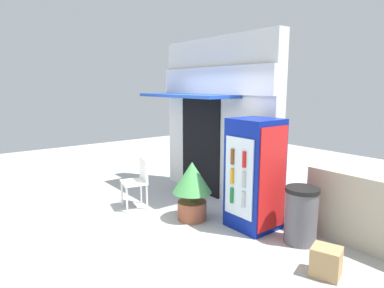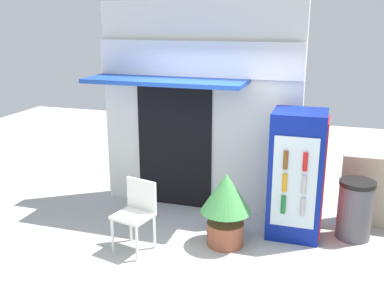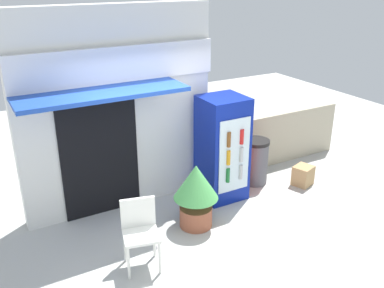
{
  "view_description": "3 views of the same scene",
  "coord_description": "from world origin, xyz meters",
  "px_view_note": "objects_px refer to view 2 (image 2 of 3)",
  "views": [
    {
      "loc": [
        4.5,
        -2.77,
        2.24
      ],
      "look_at": [
        0.23,
        0.54,
        1.3
      ],
      "focal_mm": 31.29,
      "sensor_mm": 36.0,
      "label": 1
    },
    {
      "loc": [
        1.42,
        -4.72,
        2.92
      ],
      "look_at": [
        -0.19,
        0.43,
        1.38
      ],
      "focal_mm": 41.73,
      "sensor_mm": 36.0,
      "label": 2
    },
    {
      "loc": [
        -2.49,
        -4.23,
        3.58
      ],
      "look_at": [
        0.24,
        0.65,
        1.29
      ],
      "focal_mm": 39.7,
      "sensor_mm": 36.0,
      "label": 3
    }
  ],
  "objects_px": {
    "potted_plant_near_shop": "(226,203)",
    "plastic_chair": "(137,209)",
    "trash_bin": "(355,209)",
    "drink_cooler": "(297,174)"
  },
  "relations": [
    {
      "from": "potted_plant_near_shop",
      "to": "trash_bin",
      "type": "bearing_deg",
      "value": 23.62
    },
    {
      "from": "drink_cooler",
      "to": "potted_plant_near_shop",
      "type": "distance_m",
      "value": 1.07
    },
    {
      "from": "drink_cooler",
      "to": "potted_plant_near_shop",
      "type": "xyz_separation_m",
      "value": [
        -0.84,
        -0.59,
        -0.28
      ]
    },
    {
      "from": "trash_bin",
      "to": "drink_cooler",
      "type": "bearing_deg",
      "value": -171.04
    },
    {
      "from": "potted_plant_near_shop",
      "to": "plastic_chair",
      "type": "bearing_deg",
      "value": -157.99
    },
    {
      "from": "plastic_chair",
      "to": "trash_bin",
      "type": "bearing_deg",
      "value": 22.99
    },
    {
      "from": "drink_cooler",
      "to": "potted_plant_near_shop",
      "type": "height_order",
      "value": "drink_cooler"
    },
    {
      "from": "drink_cooler",
      "to": "trash_bin",
      "type": "distance_m",
      "value": 0.92
    },
    {
      "from": "potted_plant_near_shop",
      "to": "trash_bin",
      "type": "relative_size",
      "value": 1.22
    },
    {
      "from": "plastic_chair",
      "to": "trash_bin",
      "type": "distance_m",
      "value": 2.93
    }
  ]
}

